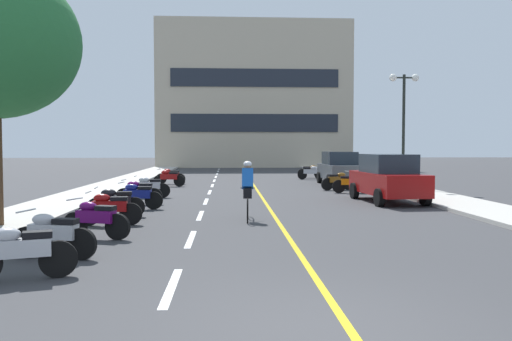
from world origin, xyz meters
TOP-DOWN VIEW (x-y plane):
  - ground_plane at (0.00, 21.00)m, footprint 140.00×140.00m
  - curb_left at (-7.20, 24.00)m, footprint 2.40×72.00m
  - curb_right at (7.20, 24.00)m, footprint 2.40×72.00m
  - lane_dash_0 at (-2.00, 2.00)m, footprint 0.14×2.20m
  - lane_dash_1 at (-2.00, 6.00)m, footprint 0.14×2.20m
  - lane_dash_2 at (-2.00, 10.00)m, footprint 0.14×2.20m
  - lane_dash_3 at (-2.00, 14.00)m, footprint 0.14×2.20m
  - lane_dash_4 at (-2.00, 18.00)m, footprint 0.14×2.20m
  - lane_dash_5 at (-2.00, 22.00)m, footprint 0.14×2.20m
  - lane_dash_6 at (-2.00, 26.00)m, footprint 0.14×2.20m
  - lane_dash_7 at (-2.00, 30.00)m, footprint 0.14×2.20m
  - lane_dash_8 at (-2.00, 34.00)m, footprint 0.14×2.20m
  - lane_dash_9 at (-2.00, 38.00)m, footprint 0.14×2.20m
  - lane_dash_10 at (-2.00, 42.00)m, footprint 0.14×2.20m
  - lane_dash_11 at (-2.00, 46.00)m, footprint 0.14×2.20m
  - centre_line_yellow at (0.25, 24.00)m, footprint 0.12×66.00m
  - office_building at (1.51, 49.27)m, footprint 19.64×8.66m
  - street_lamp_mid at (7.40, 18.96)m, footprint 1.46×0.36m
  - parked_car_near at (4.90, 13.44)m, footprint 2.16×4.31m
  - parked_car_mid at (4.98, 22.29)m, footprint 1.95×4.22m
  - motorcycle_0 at (-4.41, 2.49)m, footprint 1.65×0.77m
  - motorcycle_1 at (-4.43, 4.05)m, footprint 1.68×0.65m
  - motorcycle_2 at (-4.17, 6.14)m, footprint 1.64×0.78m
  - motorcycle_3 at (-4.31, 8.12)m, footprint 1.70×0.60m
  - motorcycle_4 at (-4.49, 9.68)m, footprint 1.70×0.60m
  - motorcycle_5 at (-4.19, 11.65)m, footprint 1.70×0.60m
  - motorcycle_6 at (-4.39, 13.09)m, footprint 1.70×0.60m
  - motorcycle_7 at (-4.38, 15.44)m, footprint 1.70×0.60m
  - motorcycle_8 at (4.42, 17.18)m, footprint 1.70×0.60m
  - motorcycle_9 at (4.14, 18.79)m, footprint 1.67×0.69m
  - motorcycle_10 at (-4.26, 21.52)m, footprint 1.69×0.60m
  - motorcycle_11 at (-4.38, 23.21)m, footprint 1.68×0.66m
  - motorcycle_12 at (4.13, 26.70)m, footprint 1.66×0.74m
  - motorcycle_13 at (4.35, 28.33)m, footprint 1.70×0.60m
  - cyclist_rider at (-0.59, 8.94)m, footprint 0.42×1.77m

SIDE VIEW (x-z plane):
  - ground_plane at x=0.00m, z-range 0.00..0.00m
  - lane_dash_0 at x=-2.00m, z-range 0.00..0.01m
  - lane_dash_1 at x=-2.00m, z-range 0.00..0.01m
  - lane_dash_2 at x=-2.00m, z-range 0.00..0.01m
  - lane_dash_3 at x=-2.00m, z-range 0.00..0.01m
  - lane_dash_4 at x=-2.00m, z-range 0.00..0.01m
  - lane_dash_5 at x=-2.00m, z-range 0.00..0.01m
  - lane_dash_6 at x=-2.00m, z-range 0.00..0.01m
  - lane_dash_7 at x=-2.00m, z-range 0.00..0.01m
  - lane_dash_8 at x=-2.00m, z-range 0.00..0.01m
  - lane_dash_9 at x=-2.00m, z-range 0.00..0.01m
  - lane_dash_10 at x=-2.00m, z-range 0.00..0.01m
  - lane_dash_11 at x=-2.00m, z-range 0.00..0.01m
  - centre_line_yellow at x=0.25m, z-range 0.00..0.01m
  - curb_left at x=-7.20m, z-range 0.00..0.12m
  - curb_right at x=7.20m, z-range 0.00..0.12m
  - motorcycle_0 at x=-4.41m, z-range 0.01..0.93m
  - motorcycle_1 at x=-4.43m, z-range 0.01..0.93m
  - motorcycle_2 at x=-4.17m, z-range 0.01..0.93m
  - motorcycle_3 at x=-4.31m, z-range 0.01..0.93m
  - motorcycle_4 at x=-4.49m, z-range 0.01..0.93m
  - motorcycle_5 at x=-4.19m, z-range 0.01..0.93m
  - motorcycle_6 at x=-4.39m, z-range 0.01..0.93m
  - motorcycle_7 at x=-4.38m, z-range 0.01..0.93m
  - motorcycle_8 at x=4.42m, z-range 0.01..0.93m
  - motorcycle_9 at x=4.14m, z-range 0.01..0.93m
  - motorcycle_10 at x=-4.26m, z-range 0.01..0.93m
  - motorcycle_11 at x=-4.38m, z-range 0.01..0.93m
  - motorcycle_12 at x=4.13m, z-range 0.01..0.93m
  - motorcycle_13 at x=4.35m, z-range 0.01..0.93m
  - cyclist_rider at x=-0.59m, z-range 0.03..1.74m
  - parked_car_near at x=4.90m, z-range 0.01..1.83m
  - parked_car_mid at x=4.98m, z-range 0.01..1.83m
  - street_lamp_mid at x=7.40m, z-range 1.36..6.86m
  - office_building at x=1.51m, z-range 0.00..14.74m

